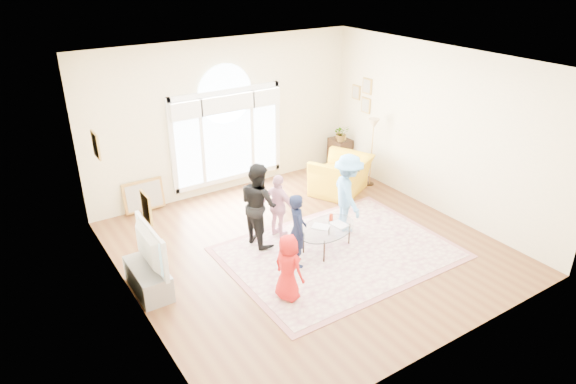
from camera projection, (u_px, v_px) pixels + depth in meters
ground at (308, 247)px, 9.00m from camera, size 6.00×6.00×0.00m
room_shell at (230, 121)px, 10.48m from camera, size 6.00×6.00×6.00m
area_rug at (339, 252)px, 8.83m from camera, size 3.60×2.60×0.02m
rug_border at (339, 252)px, 8.84m from camera, size 3.80×2.80×0.01m
tv_console at (148, 279)px, 7.78m from camera, size 0.45×1.00×0.42m
television at (145, 248)px, 7.55m from camera, size 0.18×1.16×0.67m
coffee_table at (327, 229)px, 8.78m from camera, size 1.36×1.08×0.54m
armchair at (341, 175)px, 10.90m from camera, size 1.54×1.47×0.78m
side_cabinet at (340, 153)px, 12.21m from camera, size 0.40×0.50×0.70m
floor_lamp at (373, 129)px, 10.89m from camera, size 0.31×0.31×1.51m
plant_pedestal at (340, 155)px, 12.09m from camera, size 0.20×0.20×0.70m
potted_plant at (341, 133)px, 11.85m from camera, size 0.44×0.41×0.39m
leaning_picture at (146, 211)px, 10.25m from camera, size 0.80×0.14×0.62m
child_red at (288, 268)px, 7.45m from camera, size 0.46×0.58×1.06m
child_navy at (297, 230)px, 8.24m from camera, size 0.45×0.54×1.26m
child_black at (258, 204)px, 8.83m from camera, size 0.62×0.77×1.49m
child_pink at (279, 206)px, 9.09m from camera, size 0.48×0.75×1.18m
child_blue at (348, 193)px, 9.25m from camera, size 0.83×1.08×1.47m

